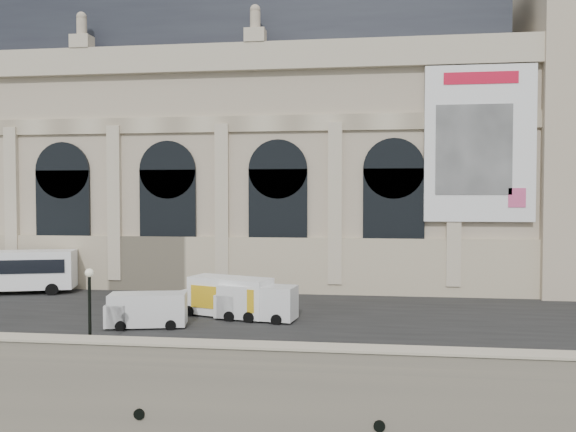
# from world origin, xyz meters

# --- Properties ---
(quay) EXTENTS (160.00, 70.00, 6.00)m
(quay) POSITION_xyz_m (0.00, 35.00, 3.00)
(quay) COLOR gray
(quay) RESTS_ON ground
(street) EXTENTS (160.00, 24.00, 0.06)m
(street) POSITION_xyz_m (0.00, 14.00, 6.03)
(street) COLOR #2D2D2D
(street) RESTS_ON quay
(parapet) EXTENTS (160.00, 1.40, 1.21)m
(parapet) POSITION_xyz_m (0.00, 0.60, 6.62)
(parapet) COLOR gray
(parapet) RESTS_ON quay
(museum) EXTENTS (69.00, 18.70, 29.10)m
(museum) POSITION_xyz_m (-5.98, 30.86, 19.72)
(museum) COLOR #BCAB91
(museum) RESTS_ON quay
(van_b) EXTENTS (5.40, 2.90, 2.28)m
(van_b) POSITION_xyz_m (-0.98, 8.12, 7.16)
(van_b) COLOR silver
(van_b) RESTS_ON quay
(van_c) EXTENTS (5.81, 3.01, 2.46)m
(van_c) POSITION_xyz_m (5.75, 11.23, 7.26)
(van_c) COLOR silver
(van_c) RESTS_ON quay
(box_truck) EXTENTS (7.41, 4.38, 2.85)m
(box_truck) POSITION_xyz_m (3.57, 12.12, 7.43)
(box_truck) COLOR white
(box_truck) RESTS_ON quay
(lamp_right) EXTENTS (0.47, 0.47, 4.65)m
(lamp_right) POSITION_xyz_m (-1.70, 2.21, 8.31)
(lamp_right) COLOR black
(lamp_right) RESTS_ON quay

